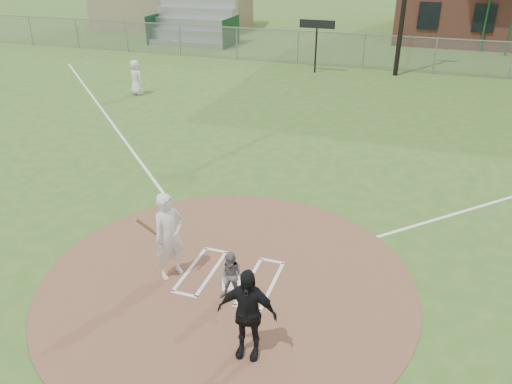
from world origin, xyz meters
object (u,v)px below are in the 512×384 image
(home_plate, at_px, (233,284))
(batter_at_plate, at_px, (169,236))
(catcher, at_px, (232,277))
(ondeck_player, at_px, (136,78))
(umpire, at_px, (247,313))

(home_plate, height_order, batter_at_plate, batter_at_plate)
(catcher, xyz_separation_m, ondeck_player, (-10.20, 13.39, 0.25))
(catcher, bearing_deg, ondeck_player, 123.24)
(ondeck_player, bearing_deg, batter_at_plate, 147.35)
(home_plate, distance_m, ondeck_player, 16.39)
(home_plate, relative_size, ondeck_player, 0.28)
(home_plate, xyz_separation_m, ondeck_player, (-10.03, 12.93, 0.81))
(batter_at_plate, bearing_deg, umpire, -35.71)
(ondeck_player, xyz_separation_m, batter_at_plate, (8.58, -13.01, 0.20))
(catcher, bearing_deg, home_plate, 105.70)
(umpire, distance_m, batter_at_plate, 3.00)
(umpire, xyz_separation_m, ondeck_player, (-11.02, 14.76, -0.10))
(home_plate, xyz_separation_m, catcher, (0.17, -0.46, 0.56))
(catcher, xyz_separation_m, umpire, (0.82, -1.37, 0.35))
(umpire, height_order, ondeck_player, umpire)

